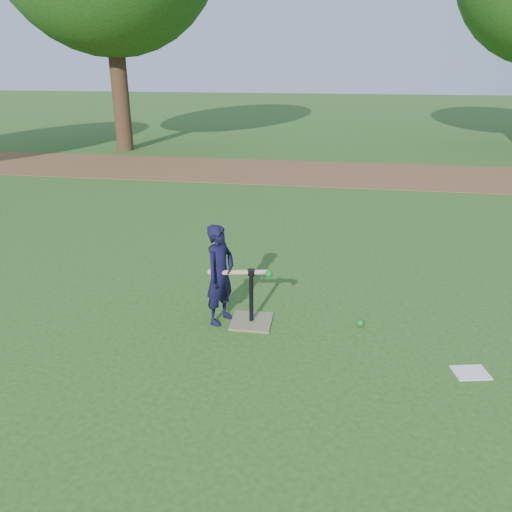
# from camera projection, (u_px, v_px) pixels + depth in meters

# --- Properties ---
(ground) EXTENTS (80.00, 80.00, 0.00)m
(ground) POSITION_uv_depth(u_px,v_px,m) (270.00, 311.00, 5.60)
(ground) COLOR #285116
(ground) RESTS_ON ground
(dirt_strip) EXTENTS (24.00, 3.00, 0.01)m
(dirt_strip) POSITION_uv_depth(u_px,v_px,m) (312.00, 173.00, 12.48)
(dirt_strip) COLOR brown
(dirt_strip) RESTS_ON ground
(child) EXTENTS (0.39, 0.47, 1.09)m
(child) POSITION_uv_depth(u_px,v_px,m) (220.00, 275.00, 5.20)
(child) COLOR black
(child) RESTS_ON ground
(wiffle_ball_ground) EXTENTS (0.08, 0.08, 0.08)m
(wiffle_ball_ground) POSITION_uv_depth(u_px,v_px,m) (360.00, 323.00, 5.26)
(wiffle_ball_ground) COLOR #0B7F20
(wiffle_ball_ground) RESTS_ON ground
(clipboard) EXTENTS (0.34, 0.29, 0.01)m
(clipboard) POSITION_uv_depth(u_px,v_px,m) (471.00, 373.00, 4.49)
(clipboard) COLOR white
(clipboard) RESTS_ON ground
(batting_tee) EXTENTS (0.44, 0.44, 0.61)m
(batting_tee) POSITION_uv_depth(u_px,v_px,m) (251.00, 313.00, 5.32)
(batting_tee) COLOR #7F7550
(batting_tee) RESTS_ON ground
(swing_action) EXTENTS (0.68, 0.16, 0.08)m
(swing_action) POSITION_uv_depth(u_px,v_px,m) (242.00, 273.00, 5.14)
(swing_action) COLOR tan
(swing_action) RESTS_ON ground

